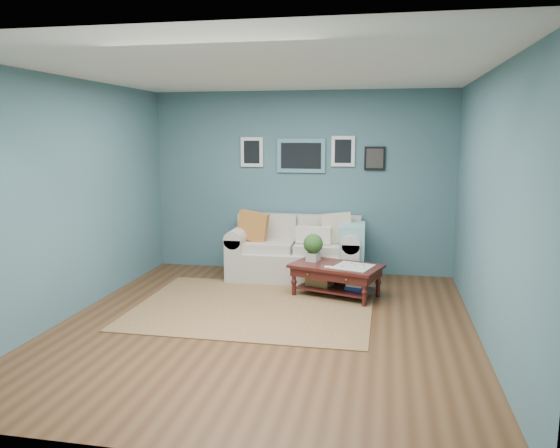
# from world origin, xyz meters

# --- Properties ---
(room_shell) EXTENTS (5.00, 5.02, 2.70)m
(room_shell) POSITION_xyz_m (0.00, 0.06, 1.36)
(room_shell) COLOR brown
(room_shell) RESTS_ON ground
(area_rug) EXTENTS (2.81, 2.25, 0.01)m
(area_rug) POSITION_xyz_m (-0.27, 0.58, 0.01)
(area_rug) COLOR brown
(area_rug) RESTS_ON ground
(loveseat) EXTENTS (1.93, 0.88, 0.99)m
(loveseat) POSITION_xyz_m (0.09, 2.03, 0.40)
(loveseat) COLOR beige
(loveseat) RESTS_ON ground
(coffee_table) EXTENTS (1.26, 0.96, 0.78)m
(coffee_table) POSITION_xyz_m (0.61, 1.26, 0.34)
(coffee_table) COLOR black
(coffee_table) RESTS_ON ground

